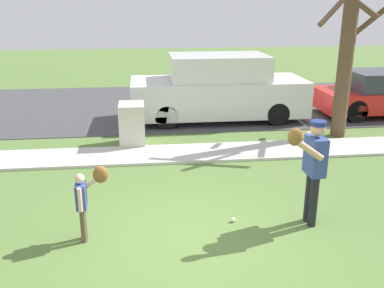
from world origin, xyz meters
TOP-DOWN VIEW (x-y plane):
  - ground_plane at (0.00, 3.50)m, footprint 48.00×48.00m
  - sidewalk_strip at (0.00, 3.60)m, footprint 36.00×1.20m
  - road_surface at (0.00, 8.60)m, footprint 36.00×6.80m
  - person_adult at (1.84, 0.18)m, footprint 0.66×0.63m
  - person_child at (-1.49, 0.13)m, footprint 0.46×0.42m
  - baseball at (0.70, 0.37)m, footprint 0.07×0.07m
  - utility_cabinet at (-0.93, 4.48)m, footprint 0.60×0.79m
  - street_tree_near at (4.36, 4.58)m, footprint 1.84×1.88m
  - parked_van_white at (1.53, 6.57)m, footprint 5.00×1.95m
  - parked_hatchback_red at (6.67, 6.55)m, footprint 4.00×1.75m

SIDE VIEW (x-z plane):
  - ground_plane at x=0.00m, z-range 0.00..0.00m
  - road_surface at x=0.00m, z-range 0.00..0.02m
  - sidewalk_strip at x=0.00m, z-range 0.00..0.06m
  - baseball at x=0.70m, z-range 0.00..0.07m
  - utility_cabinet at x=-0.93m, z-range 0.00..1.02m
  - parked_hatchback_red at x=6.67m, z-range 0.00..1.32m
  - person_child at x=-1.49m, z-range 0.16..1.24m
  - parked_van_white at x=1.53m, z-range -0.04..1.84m
  - person_adult at x=1.84m, z-range 0.21..1.87m
  - street_tree_near at x=4.36m, z-range 0.16..4.49m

